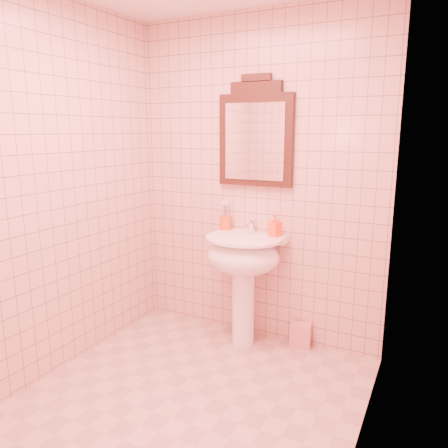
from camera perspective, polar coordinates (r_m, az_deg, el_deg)
The scene contains 8 objects.
floor at distance 2.89m, azimuth -5.26°, elevation -22.49°, with size 2.20×2.20×0.00m, color tan.
back_wall at distance 3.38m, azimuth 4.30°, elevation 5.47°, with size 2.00×0.02×2.50m, color #D1A092.
pedestal_sink at distance 3.30m, azimuth 2.53°, elevation -5.14°, with size 0.58×0.58×0.86m.
faucet at distance 3.35m, azimuth 3.54°, elevation -0.29°, with size 0.04×0.16×0.11m.
mirror at distance 3.34m, azimuth 4.14°, elevation 11.48°, with size 0.59×0.06×0.82m.
toothbrush_cup at distance 3.48m, azimuth 0.20°, elevation 0.22°, with size 0.09×0.09×0.21m.
soap_dispenser at distance 3.27m, azimuth 6.68°, elevation -0.20°, with size 0.08×0.08×0.17m, color #FF3C15.
towel at distance 3.52m, azimuth 9.95°, elevation -14.10°, with size 0.15×0.10×0.19m, color #CF7A83.
Camera 1 is at (1.29, -2.00, 1.64)m, focal length 35.00 mm.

